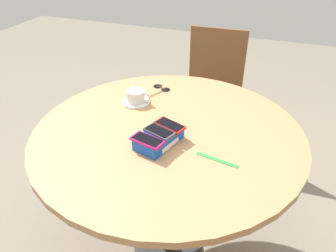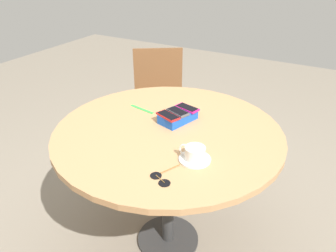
{
  "view_description": "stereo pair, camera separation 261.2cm",
  "coord_description": "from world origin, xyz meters",
  "px_view_note": "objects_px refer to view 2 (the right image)",
  "views": [
    {
      "loc": [
        -1.1,
        -0.4,
        1.56
      ],
      "look_at": [
        0.0,
        0.0,
        0.81
      ],
      "focal_mm": 35.0,
      "sensor_mm": 36.0,
      "label": 1
    },
    {
      "loc": [
        1.26,
        0.71,
        1.6
      ],
      "look_at": [
        0.0,
        0.0,
        0.81
      ],
      "focal_mm": 35.0,
      "sensor_mm": 36.0,
      "label": 2
    }
  ],
  "objects_px": {
    "round_table": "(168,145)",
    "sunglasses": "(161,178)",
    "phone_magenta": "(187,108)",
    "phone_red": "(168,116)",
    "coffee_cup": "(194,153)",
    "saucer": "(195,159)",
    "chair_near_window": "(159,106)",
    "phone_box": "(178,117)",
    "lanyard_strap": "(142,109)",
    "phone_gray": "(178,112)"
  },
  "relations": [
    {
      "from": "round_table",
      "to": "sunglasses",
      "type": "distance_m",
      "value": 0.41
    },
    {
      "from": "lanyard_strap",
      "to": "chair_near_window",
      "type": "xyz_separation_m",
      "value": [
        -0.67,
        -0.29,
        -0.32
      ]
    },
    {
      "from": "round_table",
      "to": "coffee_cup",
      "type": "bearing_deg",
      "value": 52.28
    },
    {
      "from": "chair_near_window",
      "to": "round_table",
      "type": "bearing_deg",
      "value": 33.58
    },
    {
      "from": "phone_box",
      "to": "coffee_cup",
      "type": "relative_size",
      "value": 1.8
    },
    {
      "from": "phone_box",
      "to": "chair_near_window",
      "type": "bearing_deg",
      "value": -142.58
    },
    {
      "from": "coffee_cup",
      "to": "chair_near_window",
      "type": "height_order",
      "value": "chair_near_window"
    },
    {
      "from": "phone_gray",
      "to": "coffee_cup",
      "type": "xyz_separation_m",
      "value": [
        0.28,
        0.23,
        -0.02
      ]
    },
    {
      "from": "round_table",
      "to": "phone_magenta",
      "type": "xyz_separation_m",
      "value": [
        -0.17,
        0.02,
        0.14
      ]
    },
    {
      "from": "lanyard_strap",
      "to": "phone_magenta",
      "type": "bearing_deg",
      "value": 98.86
    },
    {
      "from": "phone_magenta",
      "to": "chair_near_window",
      "type": "bearing_deg",
      "value": -138.67
    },
    {
      "from": "lanyard_strap",
      "to": "sunglasses",
      "type": "relative_size",
      "value": 1.03
    },
    {
      "from": "sunglasses",
      "to": "chair_near_window",
      "type": "height_order",
      "value": "chair_near_window"
    },
    {
      "from": "phone_magenta",
      "to": "phone_red",
      "type": "relative_size",
      "value": 0.98
    },
    {
      "from": "phone_magenta",
      "to": "sunglasses",
      "type": "xyz_separation_m",
      "value": [
        0.53,
        0.15,
        -0.05
      ]
    },
    {
      "from": "lanyard_strap",
      "to": "chair_near_window",
      "type": "height_order",
      "value": "chair_near_window"
    },
    {
      "from": "chair_near_window",
      "to": "lanyard_strap",
      "type": "bearing_deg",
      "value": 23.19
    },
    {
      "from": "round_table",
      "to": "phone_magenta",
      "type": "height_order",
      "value": "phone_magenta"
    },
    {
      "from": "phone_box",
      "to": "sunglasses",
      "type": "bearing_deg",
      "value": 20.25
    },
    {
      "from": "phone_magenta",
      "to": "coffee_cup",
      "type": "height_order",
      "value": "coffee_cup"
    },
    {
      "from": "saucer",
      "to": "lanyard_strap",
      "type": "xyz_separation_m",
      "value": [
        -0.31,
        -0.48,
        -0.0
      ]
    },
    {
      "from": "phone_magenta",
      "to": "chair_near_window",
      "type": "height_order",
      "value": "chair_near_window"
    },
    {
      "from": "round_table",
      "to": "sunglasses",
      "type": "bearing_deg",
      "value": 25.45
    },
    {
      "from": "phone_magenta",
      "to": "sunglasses",
      "type": "height_order",
      "value": "phone_magenta"
    },
    {
      "from": "coffee_cup",
      "to": "sunglasses",
      "type": "relative_size",
      "value": 0.76
    },
    {
      "from": "phone_box",
      "to": "lanyard_strap",
      "type": "bearing_deg",
      "value": -95.63
    },
    {
      "from": "phone_red",
      "to": "phone_magenta",
      "type": "bearing_deg",
      "value": 161.28
    },
    {
      "from": "phone_gray",
      "to": "chair_near_window",
      "type": "xyz_separation_m",
      "value": [
        -0.7,
        -0.53,
        -0.38
      ]
    },
    {
      "from": "round_table",
      "to": "chair_near_window",
      "type": "distance_m",
      "value": 0.99
    },
    {
      "from": "chair_near_window",
      "to": "sunglasses",
      "type": "bearing_deg",
      "value": 31.19
    },
    {
      "from": "round_table",
      "to": "phone_gray",
      "type": "height_order",
      "value": "phone_gray"
    },
    {
      "from": "phone_gray",
      "to": "chair_near_window",
      "type": "distance_m",
      "value": 0.95
    },
    {
      "from": "phone_box",
      "to": "saucer",
      "type": "bearing_deg",
      "value": 39.41
    },
    {
      "from": "phone_box",
      "to": "chair_near_window",
      "type": "distance_m",
      "value": 0.94
    },
    {
      "from": "phone_gray",
      "to": "sunglasses",
      "type": "bearing_deg",
      "value": 20.42
    },
    {
      "from": "sunglasses",
      "to": "chair_near_window",
      "type": "distance_m",
      "value": 1.4
    },
    {
      "from": "phone_box",
      "to": "lanyard_strap",
      "type": "relative_size",
      "value": 1.32
    },
    {
      "from": "phone_magenta",
      "to": "phone_gray",
      "type": "relative_size",
      "value": 1.03
    },
    {
      "from": "phone_magenta",
      "to": "phone_gray",
      "type": "bearing_deg",
      "value": -18.13
    },
    {
      "from": "round_table",
      "to": "phone_box",
      "type": "height_order",
      "value": "phone_box"
    },
    {
      "from": "coffee_cup",
      "to": "chair_near_window",
      "type": "bearing_deg",
      "value": -142.09
    },
    {
      "from": "phone_gray",
      "to": "saucer",
      "type": "xyz_separation_m",
      "value": [
        0.28,
        0.23,
        -0.05
      ]
    },
    {
      "from": "lanyard_strap",
      "to": "sunglasses",
      "type": "height_order",
      "value": "sunglasses"
    },
    {
      "from": "saucer",
      "to": "sunglasses",
      "type": "distance_m",
      "value": 0.19
    },
    {
      "from": "sunglasses",
      "to": "phone_magenta",
      "type": "bearing_deg",
      "value": -164.19
    },
    {
      "from": "phone_red",
      "to": "chair_near_window",
      "type": "xyz_separation_m",
      "value": [
        -0.76,
        -0.51,
        -0.38
      ]
    },
    {
      "from": "phone_red",
      "to": "saucer",
      "type": "xyz_separation_m",
      "value": [
        0.22,
        0.26,
        -0.05
      ]
    },
    {
      "from": "coffee_cup",
      "to": "lanyard_strap",
      "type": "relative_size",
      "value": 0.73
    },
    {
      "from": "lanyard_strap",
      "to": "chair_near_window",
      "type": "relative_size",
      "value": 0.18
    },
    {
      "from": "phone_magenta",
      "to": "sunglasses",
      "type": "relative_size",
      "value": 0.85
    }
  ]
}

